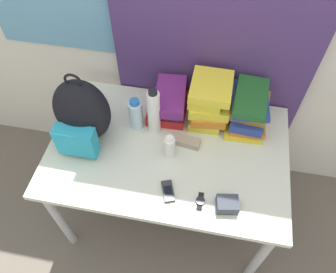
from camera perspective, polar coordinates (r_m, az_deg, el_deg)
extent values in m
plane|color=#665B51|center=(2.15, -2.11, -21.53)|extent=(12.00, 12.00, 0.00)
cube|color=#4C336B|center=(1.59, 8.88, 21.25)|extent=(1.03, 0.04, 2.50)
cube|color=beige|center=(1.68, 0.00, -2.34)|extent=(1.21, 0.78, 0.03)
cylinder|color=#B2B2B7|center=(1.98, -18.33, -13.52)|extent=(0.05, 0.05, 0.68)
cylinder|color=#B2B2B7|center=(1.88, 15.69, -19.57)|extent=(0.05, 0.05, 0.68)
cylinder|color=#B2B2B7|center=(2.27, -12.15, 1.75)|extent=(0.05, 0.05, 0.68)
cylinder|color=#B2B2B7|center=(2.18, 16.08, -2.53)|extent=(0.05, 0.05, 0.68)
ellipsoid|color=black|center=(1.63, -14.69, 4.32)|extent=(0.28, 0.21, 0.37)
cube|color=teal|center=(1.62, -15.65, -0.74)|extent=(0.19, 0.07, 0.16)
torus|color=black|center=(1.49, -16.26, 9.29)|extent=(0.08, 0.01, 0.08)
cube|color=red|center=(1.80, -0.04, 5.01)|extent=(0.21, 0.25, 0.06)
cube|color=navy|center=(1.77, 0.01, 6.31)|extent=(0.16, 0.24, 0.05)
cube|color=#6B2370|center=(1.71, 0.42, 7.04)|extent=(0.18, 0.28, 0.06)
cube|color=yellow|center=(1.78, 6.57, 3.76)|extent=(0.16, 0.22, 0.05)
cube|color=orange|center=(1.75, 7.10, 5.14)|extent=(0.20, 0.28, 0.05)
cube|color=yellow|center=(1.71, 7.23, 6.01)|extent=(0.22, 0.23, 0.06)
cube|color=yellow|center=(1.67, 6.74, 7.51)|extent=(0.16, 0.22, 0.05)
cube|color=yellow|center=(1.64, 7.59, 8.60)|extent=(0.20, 0.23, 0.05)
cube|color=yellow|center=(1.80, 12.92, 2.58)|extent=(0.20, 0.27, 0.03)
cube|color=orange|center=(1.79, 13.62, 3.27)|extent=(0.19, 0.27, 0.03)
cube|color=navy|center=(1.75, 13.78, 3.91)|extent=(0.18, 0.26, 0.05)
cube|color=olive|center=(1.72, 13.99, 5.26)|extent=(0.20, 0.24, 0.05)
cube|color=navy|center=(1.69, 14.05, 6.17)|extent=(0.20, 0.27, 0.03)
cube|color=#1E5623|center=(1.67, 14.29, 6.62)|extent=(0.17, 0.29, 0.03)
cylinder|color=silver|center=(1.70, -5.61, 3.77)|extent=(0.07, 0.07, 0.17)
cylinder|color=#286BB7|center=(1.63, -5.88, 5.98)|extent=(0.05, 0.05, 0.02)
cylinder|color=white|center=(1.64, -2.49, 4.17)|extent=(0.06, 0.06, 0.27)
cylinder|color=black|center=(1.53, -2.68, 7.73)|extent=(0.04, 0.04, 0.02)
cylinder|color=white|center=(1.59, 0.28, -1.90)|extent=(0.05, 0.05, 0.13)
cylinder|color=white|center=(1.53, 0.29, -0.33)|extent=(0.03, 0.03, 0.02)
cube|color=#2D2D33|center=(1.53, 0.01, -9.52)|extent=(0.08, 0.12, 0.02)
cube|color=black|center=(1.53, 0.01, -9.37)|extent=(0.05, 0.06, 0.00)
cube|color=gray|center=(1.67, 3.05, -0.82)|extent=(0.16, 0.08, 0.04)
cube|color=#383D47|center=(1.50, 10.29, -11.57)|extent=(0.11, 0.09, 0.06)
cube|color=black|center=(1.52, 5.63, -11.19)|extent=(0.02, 0.09, 0.00)
cylinder|color=#232328|center=(1.52, 5.64, -11.13)|extent=(0.04, 0.04, 0.01)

